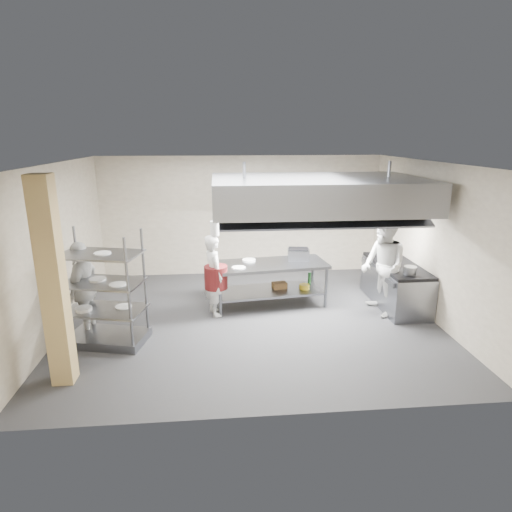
{
  "coord_description": "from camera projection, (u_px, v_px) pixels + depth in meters",
  "views": [
    {
      "loc": [
        -0.63,
        -7.69,
        3.47
      ],
      "look_at": [
        0.1,
        0.2,
        1.23
      ],
      "focal_mm": 30.0,
      "sensor_mm": 36.0,
      "label": 1
    }
  ],
  "objects": [
    {
      "name": "floor",
      "position": [
        252.0,
        319.0,
        8.36
      ],
      "size": [
        7.0,
        7.0,
        0.0
      ],
      "primitive_type": "plane",
      "color": "#272729",
      "rests_on": "ground"
    },
    {
      "name": "ceiling",
      "position": [
        251.0,
        163.0,
        7.55
      ],
      "size": [
        7.0,
        7.0,
        0.0
      ],
      "primitive_type": "plane",
      "rotation": [
        3.14,
        0.0,
        0.0
      ],
      "color": "silver",
      "rests_on": "wall_back"
    },
    {
      "name": "wall_back",
      "position": [
        242.0,
        216.0,
        10.83
      ],
      "size": [
        7.0,
        0.0,
        7.0
      ],
      "primitive_type": "plane",
      "rotation": [
        1.57,
        0.0,
        0.0
      ],
      "color": "tan",
      "rests_on": "ground"
    },
    {
      "name": "wall_left",
      "position": [
        57.0,
        250.0,
        7.65
      ],
      "size": [
        0.0,
        6.0,
        6.0
      ],
      "primitive_type": "plane",
      "rotation": [
        1.57,
        0.0,
        1.57
      ],
      "color": "tan",
      "rests_on": "ground"
    },
    {
      "name": "wall_right",
      "position": [
        432.0,
        241.0,
        8.27
      ],
      "size": [
        0.0,
        6.0,
        6.0
      ],
      "primitive_type": "plane",
      "rotation": [
        1.57,
        0.0,
        -1.57
      ],
      "color": "tan",
      "rests_on": "ground"
    },
    {
      "name": "column",
      "position": [
        53.0,
        284.0,
        5.88
      ],
      "size": [
        0.3,
        0.3,
        3.0
      ],
      "primitive_type": "cube",
      "color": "tan",
      "rests_on": "floor"
    },
    {
      "name": "exhaust_hood",
      "position": [
        317.0,
        193.0,
        8.21
      ],
      "size": [
        4.0,
        2.5,
        0.6
      ],
      "primitive_type": "cube",
      "color": "gray",
      "rests_on": "ceiling"
    },
    {
      "name": "hood_strip_a",
      "position": [
        270.0,
        210.0,
        8.22
      ],
      "size": [
        1.6,
        0.12,
        0.04
      ],
      "primitive_type": "cube",
      "color": "white",
      "rests_on": "exhaust_hood"
    },
    {
      "name": "hood_strip_b",
      "position": [
        361.0,
        209.0,
        8.38
      ],
      "size": [
        1.6,
        0.12,
        0.04
      ],
      "primitive_type": "cube",
      "color": "white",
      "rests_on": "exhaust_hood"
    },
    {
      "name": "wall_shelf",
      "position": [
        313.0,
        216.0,
        10.84
      ],
      "size": [
        1.5,
        0.28,
        0.04
      ],
      "primitive_type": "cube",
      "color": "gray",
      "rests_on": "wall_back"
    },
    {
      "name": "island",
      "position": [
        270.0,
        284.0,
        9.01
      ],
      "size": [
        2.46,
        1.26,
        0.91
      ],
      "primitive_type": null,
      "rotation": [
        0.0,
        0.0,
        0.12
      ],
      "color": "gray",
      "rests_on": "floor"
    },
    {
      "name": "island_worktop",
      "position": [
        270.0,
        265.0,
        8.9
      ],
      "size": [
        2.46,
        1.26,
        0.06
      ],
      "primitive_type": "cube",
      "rotation": [
        0.0,
        0.0,
        0.12
      ],
      "color": "gray",
      "rests_on": "island"
    },
    {
      "name": "island_undershelf",
      "position": [
        270.0,
        291.0,
        9.05
      ],
      "size": [
        2.26,
        1.14,
        0.04
      ],
      "primitive_type": "cube",
      "rotation": [
        0.0,
        0.0,
        0.12
      ],
      "color": "slate",
      "rests_on": "island"
    },
    {
      "name": "pass_rack",
      "position": [
        103.0,
        289.0,
        7.19
      ],
      "size": [
        1.45,
        1.04,
        1.97
      ],
      "primitive_type": null,
      "rotation": [
        0.0,
        0.0,
        -0.23
      ],
      "color": "gray",
      "rests_on": "floor"
    },
    {
      "name": "cooking_range",
      "position": [
        395.0,
        286.0,
        9.0
      ],
      "size": [
        0.8,
        2.0,
        0.84
      ],
      "primitive_type": "cube",
      "color": "slate",
      "rests_on": "floor"
    },
    {
      "name": "range_top",
      "position": [
        397.0,
        265.0,
        8.88
      ],
      "size": [
        0.78,
        1.96,
        0.06
      ],
      "primitive_type": "cube",
      "color": "black",
      "rests_on": "cooking_range"
    },
    {
      "name": "chef_head",
      "position": [
        214.0,
        275.0,
        8.41
      ],
      "size": [
        0.56,
        0.69,
        1.63
      ],
      "primitive_type": "imported",
      "rotation": [
        0.0,
        0.0,
        1.9
      ],
      "color": "white",
      "rests_on": "floor"
    },
    {
      "name": "chef_line",
      "position": [
        383.0,
        267.0,
        8.39
      ],
      "size": [
        0.81,
        1.01,
        1.98
      ],
      "primitive_type": "imported",
      "rotation": [
        0.0,
        0.0,
        -1.5
      ],
      "color": "white",
      "rests_on": "floor"
    },
    {
      "name": "chef_plating",
      "position": [
        84.0,
        289.0,
        7.54
      ],
      "size": [
        0.56,
        1.06,
        1.73
      ],
      "primitive_type": "imported",
      "rotation": [
        0.0,
        0.0,
        -1.71
      ],
      "color": "silver",
      "rests_on": "floor"
    },
    {
      "name": "griddle",
      "position": [
        298.0,
        254.0,
        9.12
      ],
      "size": [
        0.5,
        0.41,
        0.22
      ],
      "primitive_type": "cube",
      "rotation": [
        0.0,
        0.0,
        -0.14
      ],
      "color": "slate",
      "rests_on": "island_worktop"
    },
    {
      "name": "wicker_basket",
      "position": [
        279.0,
        285.0,
        9.13
      ],
      "size": [
        0.33,
        0.25,
        0.13
      ],
      "primitive_type": "cube",
      "rotation": [
        0.0,
        0.0,
        0.19
      ],
      "color": "olive",
      "rests_on": "island_undershelf"
    },
    {
      "name": "stockpot",
      "position": [
        394.0,
        262.0,
        8.71
      ],
      "size": [
        0.25,
        0.25,
        0.17
      ],
      "primitive_type": "cylinder",
      "color": "slate",
      "rests_on": "range_top"
    },
    {
      "name": "plate_stack",
      "position": [
        105.0,
        308.0,
        7.28
      ],
      "size": [
        0.28,
        0.28,
        0.05
      ],
      "primitive_type": "cylinder",
      "color": "white",
      "rests_on": "pass_rack"
    }
  ]
}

